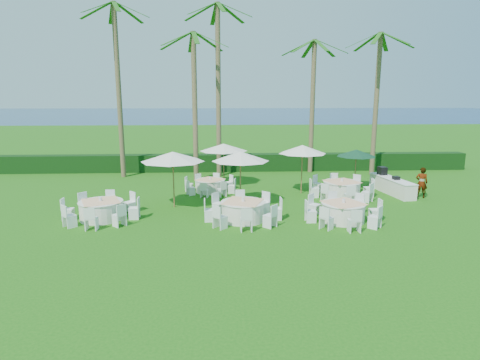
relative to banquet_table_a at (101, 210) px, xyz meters
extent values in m
plane|color=#175A0F|center=(5.82, -0.69, -0.43)|extent=(120.00, 120.00, 0.00)
cube|color=black|center=(5.82, 11.31, 0.17)|extent=(34.00, 1.00, 1.20)
plane|color=#061D45|center=(5.82, 101.31, -0.43)|extent=(260.00, 260.00, 0.00)
cylinder|color=silver|center=(0.00, 0.00, -0.04)|extent=(1.79, 1.79, 0.78)
cylinder|color=silver|center=(0.00, 0.00, 0.36)|extent=(1.87, 1.87, 0.03)
cube|color=#FFB987|center=(0.00, 0.00, 0.38)|extent=(1.90, 1.90, 0.01)
cylinder|color=silver|center=(0.00, 0.00, 0.47)|extent=(0.12, 0.12, 0.17)
cube|color=white|center=(1.40, 0.01, 0.04)|extent=(0.44, 0.44, 0.93)
cube|color=white|center=(0.98, 1.00, 0.04)|extent=(0.62, 0.62, 0.93)
cube|color=white|center=(-0.01, 1.40, 0.04)|extent=(0.44, 0.44, 0.93)
cube|color=white|center=(-1.00, 0.98, 0.04)|extent=(0.62, 0.62, 0.93)
cube|color=white|center=(-1.40, -0.01, 0.04)|extent=(0.44, 0.44, 0.93)
cube|color=white|center=(-0.98, -1.00, 0.04)|extent=(0.62, 0.62, 0.93)
cube|color=white|center=(0.01, -1.40, 0.04)|extent=(0.44, 0.44, 0.93)
cube|color=white|center=(1.00, -0.98, 0.04)|extent=(0.62, 0.62, 0.93)
cylinder|color=silver|center=(6.09, -0.44, -0.03)|extent=(1.83, 1.83, 0.79)
cylinder|color=silver|center=(6.09, -0.44, 0.37)|extent=(1.90, 1.90, 0.03)
cube|color=#FFB987|center=(6.09, -0.44, 0.40)|extent=(1.91, 1.91, 0.01)
cylinder|color=silver|center=(6.09, -0.44, 0.48)|extent=(0.13, 0.13, 0.17)
cube|color=white|center=(7.07, 0.60, 0.05)|extent=(0.63, 0.63, 0.95)
cube|color=white|center=(6.05, 0.99, 0.05)|extent=(0.46, 0.46, 0.95)
cube|color=white|center=(5.05, 0.54, 0.05)|extent=(0.63, 0.63, 0.95)
cube|color=white|center=(4.66, -0.48, 0.05)|extent=(0.46, 0.46, 0.95)
cube|color=white|center=(5.11, -1.47, 0.05)|extent=(0.63, 0.63, 0.95)
cube|color=white|center=(6.13, -1.87, 0.05)|extent=(0.46, 0.46, 0.95)
cube|color=white|center=(7.13, -1.42, 0.05)|extent=(0.63, 0.63, 0.95)
cube|color=white|center=(7.52, -0.40, 0.05)|extent=(0.46, 0.46, 0.95)
cylinder|color=silver|center=(10.31, -0.80, -0.04)|extent=(1.78, 1.78, 0.77)
cylinder|color=silver|center=(10.31, -0.80, 0.35)|extent=(1.86, 1.86, 0.03)
cube|color=#FFB987|center=(10.31, -0.80, 0.38)|extent=(1.89, 1.89, 0.01)
cylinder|color=silver|center=(10.31, -0.80, 0.46)|extent=(0.12, 0.12, 0.16)
cube|color=white|center=(11.71, -0.78, 0.03)|extent=(0.44, 0.44, 0.93)
cube|color=white|center=(11.29, 0.20, 0.03)|extent=(0.61, 0.61, 0.93)
cube|color=white|center=(10.30, 0.59, 0.03)|extent=(0.44, 0.44, 0.93)
cube|color=white|center=(9.32, 0.17, 0.03)|extent=(0.61, 0.61, 0.93)
cube|color=white|center=(8.92, -0.81, 0.03)|extent=(0.44, 0.44, 0.93)
cube|color=white|center=(9.34, -1.79, 0.03)|extent=(0.61, 0.61, 0.93)
cube|color=white|center=(10.33, -2.19, 0.03)|extent=(0.44, 0.44, 0.93)
cube|color=white|center=(11.31, -1.77, 0.03)|extent=(0.61, 0.61, 0.93)
cylinder|color=silver|center=(4.58, 4.81, -0.09)|extent=(1.56, 1.56, 0.68)
cylinder|color=silver|center=(4.58, 4.81, 0.26)|extent=(1.63, 1.63, 0.03)
cube|color=#FFB987|center=(4.58, 4.81, 0.28)|extent=(1.76, 1.76, 0.01)
cylinder|color=silver|center=(4.58, 4.81, 0.37)|extent=(0.11, 0.11, 0.14)
cube|color=white|center=(5.62, 5.45, -0.02)|extent=(0.52, 0.52, 0.81)
cube|color=white|center=(4.87, 6.00, -0.02)|extent=(0.46, 0.46, 0.81)
cube|color=white|center=(3.94, 5.86, -0.02)|extent=(0.52, 0.52, 0.81)
cube|color=white|center=(3.39, 5.10, -0.02)|extent=(0.46, 0.46, 0.81)
cube|color=white|center=(3.54, 4.18, -0.02)|extent=(0.52, 0.52, 0.81)
cube|color=white|center=(4.30, 3.63, -0.02)|extent=(0.46, 0.46, 0.81)
cube|color=white|center=(5.22, 3.77, -0.02)|extent=(0.52, 0.52, 0.81)
cube|color=white|center=(5.77, 4.53, -0.02)|extent=(0.46, 0.46, 0.81)
cylinder|color=silver|center=(11.51, 3.36, -0.03)|extent=(1.85, 1.85, 0.80)
cylinder|color=silver|center=(11.51, 3.36, 0.38)|extent=(1.93, 1.93, 0.03)
cube|color=#FFB987|center=(11.51, 3.36, 0.41)|extent=(1.93, 1.93, 0.01)
cylinder|color=silver|center=(11.51, 3.36, 0.49)|extent=(0.13, 0.13, 0.17)
cube|color=white|center=(12.96, 3.32, 0.05)|extent=(0.46, 0.46, 0.97)
cube|color=white|center=(12.56, 4.35, 0.05)|extent=(0.64, 0.64, 0.97)
cube|color=white|center=(11.55, 4.80, 0.05)|extent=(0.46, 0.46, 0.97)
cube|color=white|center=(10.51, 4.41, 0.05)|extent=(0.64, 0.64, 0.97)
cube|color=white|center=(10.06, 3.39, 0.05)|extent=(0.46, 0.46, 0.97)
cube|color=white|center=(10.46, 2.36, 0.05)|extent=(0.64, 0.64, 0.97)
cube|color=white|center=(11.47, 1.91, 0.05)|extent=(0.46, 0.46, 0.97)
cube|color=white|center=(12.50, 2.31, 0.05)|extent=(0.64, 0.64, 0.97)
cylinder|color=brown|center=(2.92, 1.80, 0.86)|extent=(0.06, 0.06, 2.57)
cone|color=white|center=(2.92, 1.80, 2.02)|extent=(2.99, 2.99, 0.46)
sphere|color=brown|center=(2.92, 1.80, 2.17)|extent=(0.10, 0.10, 0.10)
cylinder|color=brown|center=(6.10, 1.90, 0.85)|extent=(0.06, 0.06, 2.55)
cone|color=white|center=(6.10, 1.90, 1.99)|extent=(2.74, 2.74, 0.46)
sphere|color=brown|center=(6.10, 1.90, 2.15)|extent=(0.10, 0.10, 0.10)
cylinder|color=brown|center=(5.35, 6.61, 0.77)|extent=(0.06, 0.06, 2.40)
cone|color=white|center=(5.35, 6.61, 1.85)|extent=(2.82, 2.82, 0.43)
sphere|color=brown|center=(5.35, 6.61, 1.99)|extent=(0.10, 0.10, 0.10)
cylinder|color=brown|center=(9.56, 4.29, 0.85)|extent=(0.06, 0.06, 2.55)
cone|color=white|center=(9.56, 4.29, 1.99)|extent=(2.56, 2.56, 0.46)
sphere|color=brown|center=(9.56, 4.29, 2.15)|extent=(0.10, 0.10, 0.10)
cylinder|color=brown|center=(12.82, 5.16, 0.67)|extent=(0.05, 0.05, 2.19)
cone|color=#0F3922|center=(12.82, 5.16, 1.65)|extent=(2.20, 2.20, 0.40)
sphere|color=brown|center=(12.82, 5.16, 1.79)|extent=(0.09, 0.09, 0.09)
cube|color=silver|center=(14.51, 4.05, -0.03)|extent=(1.19, 3.63, 0.80)
cube|color=white|center=(14.51, 4.05, 0.39)|extent=(1.24, 3.68, 0.04)
cube|color=black|center=(14.36, 5.11, 0.63)|extent=(0.46, 0.54, 0.45)
cube|color=black|center=(14.56, 3.70, 0.50)|extent=(0.35, 0.35, 0.18)
imported|color=gray|center=(15.61, 2.99, 0.38)|extent=(0.69, 0.58, 1.62)
cylinder|color=brown|center=(-1.24, 9.50, 5.01)|extent=(0.32, 0.32, 10.88)
cube|color=#155014|center=(-0.16, 9.31, 9.96)|extent=(2.22, 0.65, 1.00)
cube|color=#155014|center=(-0.54, 10.34, 9.96)|extent=(1.63, 1.87, 1.00)
cube|color=#155014|center=(-1.62, 10.52, 9.96)|extent=(1.03, 2.17, 1.00)
cube|color=#155014|center=(-2.32, 9.68, 9.96)|extent=(2.22, 0.65, 1.00)
cube|color=#155014|center=(-1.94, 8.65, 9.96)|extent=(1.63, 1.87, 1.00)
cube|color=#155014|center=(-0.86, 8.47, 9.96)|extent=(1.03, 2.17, 1.00)
cylinder|color=brown|center=(3.62, 8.32, 4.07)|extent=(0.32, 0.32, 9.01)
cube|color=#155014|center=(4.64, 7.93, 8.09)|extent=(2.16, 1.04, 1.00)
cube|color=#155014|center=(4.47, 9.01, 8.09)|extent=(1.88, 1.61, 1.00)
cube|color=#155014|center=(3.44, 9.40, 8.09)|extent=(0.63, 2.22, 1.00)
cube|color=#155014|center=(2.59, 8.70, 8.09)|extent=(2.16, 1.04, 1.00)
cube|color=#155014|center=(2.77, 7.62, 8.09)|extent=(1.88, 1.61, 1.00)
cube|color=#155014|center=(3.79, 7.24, 8.09)|extent=(0.63, 2.22, 1.00)
cylinder|color=brown|center=(5.08, 9.40, 5.01)|extent=(0.32, 0.32, 10.88)
cube|color=#155014|center=(6.11, 9.03, 9.96)|extent=(2.17, 1.02, 1.00)
cube|color=#155014|center=(5.92, 10.11, 9.96)|extent=(1.87, 1.63, 1.00)
cube|color=#155014|center=(4.88, 10.48, 9.96)|extent=(0.66, 2.22, 1.00)
cube|color=#155014|center=(4.05, 9.78, 9.96)|extent=(2.17, 1.02, 1.00)
cube|color=#155014|center=(4.24, 8.70, 9.96)|extent=(1.87, 1.63, 1.00)
cube|color=#155014|center=(5.27, 8.32, 9.96)|extent=(0.66, 2.22, 1.00)
cylinder|color=brown|center=(11.47, 10.61, 4.03)|extent=(0.32, 0.32, 8.92)
cube|color=#155014|center=(12.49, 10.20, 8.00)|extent=(2.15, 1.07, 1.00)
cube|color=#155014|center=(12.33, 11.29, 8.00)|extent=(1.90, 1.59, 1.00)
cube|color=#155014|center=(11.31, 11.69, 8.00)|extent=(0.60, 2.22, 1.00)
cube|color=#155014|center=(10.45, 11.01, 8.00)|extent=(2.15, 1.07, 1.00)
cube|color=#155014|center=(10.61, 9.93, 8.00)|extent=(1.90, 1.59, 1.00)
cube|color=#155014|center=(11.63, 9.52, 8.00)|extent=(0.60, 2.22, 1.00)
cylinder|color=brown|center=(15.44, 9.43, 4.18)|extent=(0.32, 0.32, 9.23)
cube|color=#155014|center=(16.53, 9.38, 8.31)|extent=(2.22, 0.38, 1.00)
cube|color=#155014|center=(16.03, 10.35, 8.31)|extent=(1.42, 2.01, 1.00)
cube|color=#155014|center=(14.93, 10.40, 8.31)|extent=(1.26, 2.09, 1.00)
cube|color=#155014|center=(14.34, 9.48, 8.31)|extent=(2.22, 0.38, 1.00)
cube|color=#155014|center=(14.85, 8.51, 8.31)|extent=(1.42, 2.01, 1.00)
cube|color=#155014|center=(15.94, 8.46, 8.31)|extent=(1.26, 2.09, 1.00)
camera|label=1|loc=(5.11, -16.88, 4.75)|focal=30.00mm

